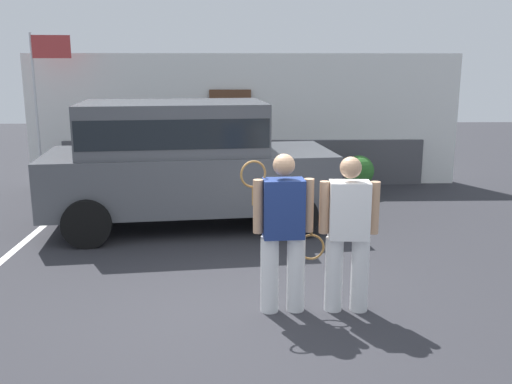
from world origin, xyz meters
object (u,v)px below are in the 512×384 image
at_px(tennis_player_woman, 348,233).
at_px(potted_plant_by_porch, 359,173).
at_px(tennis_player_man, 283,231).
at_px(flag_pole, 43,84).
at_px(parked_suv, 183,158).

bearing_deg(tennis_player_woman, potted_plant_by_porch, -99.42).
distance_m(tennis_player_man, flag_pole, 7.58).
bearing_deg(tennis_player_woman, parked_suv, -55.02).
height_order(parked_suv, potted_plant_by_porch, parked_suv).
distance_m(parked_suv, tennis_player_man, 3.67).
xyz_separation_m(tennis_player_man, flag_pole, (-4.41, 6.02, 1.33)).
distance_m(potted_plant_by_porch, flag_pole, 6.66).
bearing_deg(parked_suv, flag_pole, 132.84).
xyz_separation_m(tennis_player_man, potted_plant_by_porch, (1.99, 5.52, -0.45)).
bearing_deg(potted_plant_by_porch, flag_pole, 175.54).
distance_m(tennis_player_man, potted_plant_by_porch, 5.88).
height_order(parked_suv, flag_pole, flag_pole).
xyz_separation_m(tennis_player_man, tennis_player_woman, (0.70, -0.01, -0.03)).
relative_size(parked_suv, tennis_player_woman, 2.81).
bearing_deg(tennis_player_man, tennis_player_woman, 175.92).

